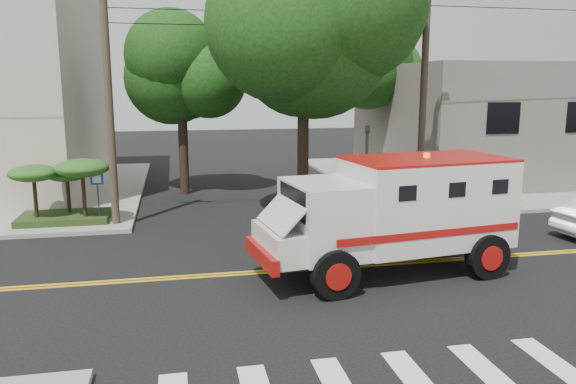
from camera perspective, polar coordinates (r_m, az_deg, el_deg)
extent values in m
plane|color=black|center=(15.97, 1.50, -7.87)|extent=(100.00, 100.00, 0.00)
cube|color=gray|center=(33.30, 19.20, 1.55)|extent=(17.00, 17.00, 0.15)
cube|color=#635F55|center=(34.18, 21.28, 6.84)|extent=(14.00, 12.00, 6.00)
cylinder|color=#382D23|center=(20.85, -17.71, 8.64)|extent=(0.28, 0.28, 9.00)
cylinder|color=#382D23|center=(23.08, 13.57, 9.02)|extent=(0.28, 0.28, 9.00)
cylinder|color=black|center=(21.85, 1.54, 6.60)|extent=(0.44, 0.44, 7.00)
sphere|color=black|center=(21.87, 1.59, 15.79)|extent=(5.32, 5.32, 5.32)
sphere|color=black|center=(21.48, 5.19, 17.36)|extent=(4.56, 4.56, 4.56)
cylinder|color=black|center=(26.83, -10.62, 5.72)|extent=(0.44, 0.44, 5.60)
sphere|color=black|center=(26.73, -10.84, 11.71)|extent=(3.92, 3.92, 3.92)
sphere|color=black|center=(26.21, -8.97, 12.70)|extent=(3.36, 3.36, 3.36)
cylinder|color=black|center=(33.03, 9.74, 6.99)|extent=(0.44, 0.44, 5.95)
sphere|color=black|center=(32.97, 9.91, 12.16)|extent=(4.20, 4.20, 4.20)
sphere|color=black|center=(32.77, 11.83, 12.89)|extent=(3.60, 3.60, 3.60)
cylinder|color=#3F3F42|center=(21.83, 7.95, 2.00)|extent=(0.12, 0.12, 3.60)
imported|color=#3F3F42|center=(21.66, 8.05, 5.53)|extent=(0.15, 0.18, 0.90)
cylinder|color=#3F3F42|center=(21.51, -18.71, -0.77)|extent=(0.06, 0.06, 2.00)
cube|color=#0C33A5|center=(21.31, -18.86, 1.31)|extent=(0.45, 0.03, 0.45)
cube|color=#1E3314|center=(22.44, -21.71, -2.41)|extent=(3.20, 2.00, 0.24)
cylinder|color=black|center=(22.17, -24.28, -0.44)|extent=(0.14, 0.14, 1.52)
ellipsoid|color=#1B5318|center=(22.03, -24.46, 1.75)|extent=(1.73, 1.73, 0.60)
cylinder|color=black|center=(22.65, -21.43, -0.20)|extent=(0.14, 0.14, 1.36)
ellipsoid|color=#1B5318|center=(22.53, -21.56, 1.71)|extent=(1.55, 1.55, 0.54)
cylinder|color=black|center=(21.64, -20.03, -0.17)|extent=(0.14, 0.14, 1.68)
ellipsoid|color=#1B5318|center=(21.49, -20.19, 2.31)|extent=(1.91, 1.91, 0.66)
cube|color=silver|center=(15.96, 13.70, -0.96)|extent=(4.63, 3.11, 2.33)
cube|color=silver|center=(14.62, 3.73, -2.64)|extent=(2.09, 2.66, 1.89)
cube|color=black|center=(14.20, 0.54, -0.95)|extent=(0.32, 1.88, 0.78)
cube|color=silver|center=(14.36, -0.60, -5.16)|extent=(1.29, 2.33, 0.78)
cube|color=#9B0F0B|center=(14.28, -2.72, -6.42)|extent=(0.52, 2.39, 0.39)
cube|color=#9B0F0B|center=(15.76, 13.90, 3.31)|extent=(4.63, 3.11, 0.07)
cylinder|color=black|center=(13.75, 4.85, -8.35)|extent=(1.26, 0.52, 1.22)
cylinder|color=black|center=(15.94, 1.19, -5.60)|extent=(1.26, 0.52, 1.22)
cylinder|color=black|center=(16.01, 19.61, -6.17)|extent=(1.26, 0.52, 1.22)
cylinder|color=black|center=(17.93, 14.65, -4.09)|extent=(1.26, 0.52, 1.22)
imported|color=gray|center=(23.02, 14.87, 0.03)|extent=(0.67, 0.53, 1.59)
imported|color=gray|center=(27.82, 18.70, 2.00)|extent=(1.18, 1.17, 1.92)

